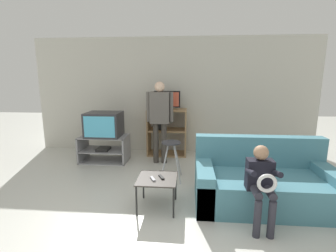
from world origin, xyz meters
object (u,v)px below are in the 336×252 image
Objects in this scene: media_shelf at (167,132)px; snack_table at (157,181)px; tv_stand at (105,149)px; remote_control_black at (161,177)px; folding_stool at (171,150)px; person_seated_child at (261,180)px; person_standing_adult at (160,115)px; couch at (263,183)px; television_main at (104,124)px; television_flat at (167,101)px; remote_control_white at (153,179)px.

media_shelf is 2.31m from snack_table.
tv_stand is 6.68× the size of remote_control_black.
person_seated_child is (1.12, -1.23, 0.04)m from folding_stool.
person_seated_child is (1.41, -2.04, -0.43)m from person_standing_adult.
remote_control_black is at bearing -82.48° from person_standing_adult.
snack_table is 1.85m from person_standing_adult.
couch is 1.93× the size of person_seated_child.
person_seated_child is (2.55, -2.03, -0.21)m from television_main.
couch is (1.52, -2.06, -0.93)m from television_flat.
media_shelf is at bearing 67.54° from remote_control_black.
tv_stand is 0.93× the size of media_shelf.
person_seated_child is at bearing -47.64° from folding_stool.
folding_stool is 0.41× the size of person_standing_adult.
media_shelf is 0.69m from television_flat.
person_seated_child is at bearing -40.53° from remote_control_black.
person_standing_adult reaches higher than media_shelf.
person_seated_child is at bearing -36.91° from remote_control_white.
tv_stand is 1.00× the size of person_seated_child.
couch is (2.75, -1.47, -0.50)m from television_main.
television_flat is 3.01m from person_seated_child.
folding_stool is 1.30× the size of snack_table.
person_standing_adult reaches higher than tv_stand.
tv_stand is 0.52m from television_main.
television_main is at bearing 127.19° from snack_table.
television_flat is 0.63m from person_standing_adult.
person_standing_adult reaches higher than remote_control_white.
remote_control_black is 0.15× the size of person_seated_child.
snack_table is at bearing -87.93° from media_shelf.
remote_control_white is (0.03, -2.38, -0.79)m from television_flat.
person_standing_adult is (-0.09, -0.56, 0.47)m from media_shelf.
remote_control_black is at bearing 165.39° from person_seated_child.
television_main is at bearing -179.60° from person_standing_adult.
media_shelf is (1.25, 0.56, 0.26)m from tv_stand.
person_seated_child reaches higher than remote_control_black.
remote_control_black is 1.42m from couch.
couch is (1.33, -0.67, -0.24)m from folding_stool.
couch is at bearing -53.58° from television_flat.
television_flat is 2.45m from remote_control_black.
television_flat is at bearing 67.47° from remote_control_black.
folding_stool is 0.95m from snack_table.
media_shelf reaches higher than remote_control_white.
tv_stand is at bearing 150.27° from television_main.
folding_stool is (0.20, -1.40, -0.69)m from television_flat.
folding_stool reaches higher than tv_stand.
tv_stand is 0.59× the size of person_standing_adult.
snack_table is at bearing 166.36° from person_seated_child.
remote_control_white is at bearing -89.22° from media_shelf.
snack_table is at bearing -84.31° from person_standing_adult.
media_shelf reaches higher than couch.
remote_control_black is (1.39, -1.74, 0.17)m from tv_stand.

